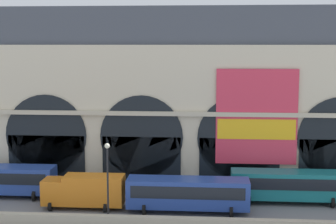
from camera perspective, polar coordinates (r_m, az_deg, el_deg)
ground_plane at (r=47.85m, az=2.25°, el=-10.83°), size 200.00×200.00×0.00m
quay_parapet_wall at (r=43.10m, az=1.99°, el=-12.31°), size 90.00×0.70×0.91m
station_building at (r=52.77m, az=2.66°, el=1.07°), size 51.31×4.53×18.91m
bus_west at (r=53.76m, az=-18.31°, el=-7.15°), size 11.00×3.25×3.10m
box_truck_midwest at (r=48.25m, az=-9.32°, el=-8.65°), size 7.50×2.91×3.12m
bus_center at (r=46.53m, az=2.25°, el=-9.06°), size 11.00×3.25×3.10m
bus_mideast at (r=50.42m, az=13.41°, el=-7.95°), size 11.00×3.25×3.10m
street_lamp_quayside at (r=43.46m, az=-6.79°, el=-6.73°), size 0.44×0.44×6.90m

